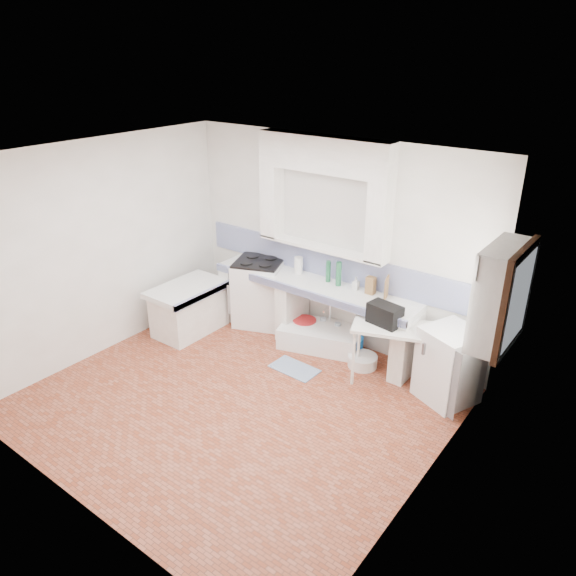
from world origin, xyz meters
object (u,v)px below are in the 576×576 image
Objects in this scene: sink at (321,337)px; fridge at (449,365)px; side_table at (390,353)px; stove at (259,293)px.

fridge reaches higher than sink.
sink is at bearing -160.61° from fridge.
sink is 1.20× the size of side_table.
fridge is at bearing -24.82° from stove.
stove is 2.28m from side_table.
stove is at bearing 160.23° from sink.
fridge is at bearing -14.03° from side_table.
fridge is (2.98, -0.17, -0.03)m from stove.
side_table reaches higher than sink.
sink is (1.13, -0.05, -0.34)m from stove.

